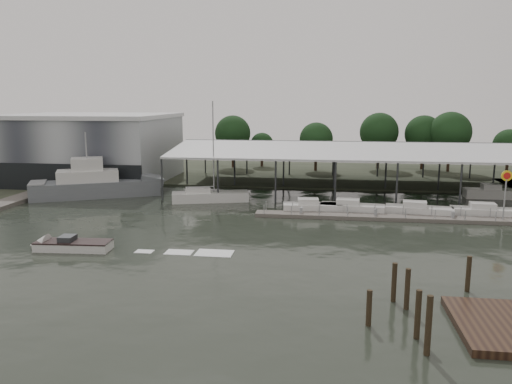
# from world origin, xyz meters

# --- Properties ---
(ground) EXTENTS (200.00, 200.00, 0.00)m
(ground) POSITION_xyz_m (0.00, 0.00, 0.00)
(ground) COLOR #242A22
(ground) RESTS_ON ground
(land_strip_far) EXTENTS (140.00, 30.00, 0.30)m
(land_strip_far) POSITION_xyz_m (0.00, 42.00, 0.10)
(land_strip_far) COLOR #3C4433
(land_strip_far) RESTS_ON ground
(land_strip_west) EXTENTS (20.00, 40.00, 0.30)m
(land_strip_west) POSITION_xyz_m (-40.00, 30.00, 0.10)
(land_strip_west) COLOR #3C4433
(land_strip_west) RESTS_ON ground
(storage_warehouse) EXTENTS (24.50, 20.50, 10.50)m
(storage_warehouse) POSITION_xyz_m (-28.00, 29.94, 5.29)
(storage_warehouse) COLOR #9BA1A5
(storage_warehouse) RESTS_ON ground
(covered_boat_shed) EXTENTS (58.24, 24.00, 6.96)m
(covered_boat_shed) POSITION_xyz_m (17.00, 28.00, 6.13)
(covered_boat_shed) COLOR silver
(covered_boat_shed) RESTS_ON ground
(trawler_dock) EXTENTS (3.00, 18.00, 0.50)m
(trawler_dock) POSITION_xyz_m (-30.00, 14.00, 0.25)
(trawler_dock) COLOR #625E56
(trawler_dock) RESTS_ON ground
(floating_dock) EXTENTS (28.00, 2.00, 1.40)m
(floating_dock) POSITION_xyz_m (15.00, 10.00, 0.20)
(floating_dock) COLOR #625E56
(floating_dock) RESTS_ON ground
(shell_fuel_sign) EXTENTS (1.10, 0.18, 5.55)m
(shell_fuel_sign) POSITION_xyz_m (27.00, 9.99, 3.93)
(shell_fuel_sign) COLOR gray
(shell_fuel_sign) RESTS_ON ground
(grey_trawler) EXTENTS (17.11, 11.35, 8.84)m
(grey_trawler) POSITION_xyz_m (-21.48, 17.99, 1.58)
(grey_trawler) COLOR slate
(grey_trawler) RESTS_ON ground
(white_sailboat) EXTENTS (9.89, 5.13, 12.74)m
(white_sailboat) POSITION_xyz_m (-5.97, 16.74, 0.65)
(white_sailboat) COLOR silver
(white_sailboat) RESTS_ON ground
(speedboat_underway) EXTENTS (18.07, 3.24, 2.00)m
(speedboat_underway) POSITION_xyz_m (-13.25, -5.21, 0.39)
(speedboat_underway) COLOR silver
(speedboat_underway) RESTS_ON ground
(moored_cruiser_0) EXTENTS (6.78, 2.78, 1.70)m
(moored_cruiser_0) POSITION_xyz_m (7.11, 12.11, 0.61)
(moored_cruiser_0) COLOR silver
(moored_cruiser_0) RESTS_ON ground
(moored_cruiser_1) EXTENTS (7.36, 3.01, 1.70)m
(moored_cruiser_1) POSITION_xyz_m (11.59, 12.42, 0.61)
(moored_cruiser_1) COLOR silver
(moored_cruiser_1) RESTS_ON ground
(moored_cruiser_2) EXTENTS (7.47, 3.27, 1.70)m
(moored_cruiser_2) POSITION_xyz_m (18.85, 12.17, 0.61)
(moored_cruiser_2) COLOR silver
(moored_cruiser_2) RESTS_ON ground
(moored_cruiser_3) EXTENTS (7.56, 2.77, 1.70)m
(moored_cruiser_3) POSITION_xyz_m (26.02, 12.28, 0.61)
(moored_cruiser_3) COLOR silver
(moored_cruiser_3) RESTS_ON ground
(mooring_pilings) EXTENTS (7.31, 9.51, 3.77)m
(mooring_pilings) POSITION_xyz_m (13.96, -15.23, 1.02)
(mooring_pilings) COLOR #312818
(mooring_pilings) RESTS_ON ground
(horizon_tree_line) EXTENTS (72.10, 10.80, 10.67)m
(horizon_tree_line) POSITION_xyz_m (22.13, 47.71, 6.28)
(horizon_tree_line) COLOR #2F1F15
(horizon_tree_line) RESTS_ON ground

